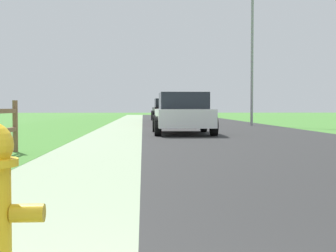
{
  "coord_description": "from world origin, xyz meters",
  "views": [
    {
      "loc": [
        0.03,
        -0.99,
        0.97
      ],
      "look_at": [
        0.46,
        7.17,
        0.65
      ],
      "focal_mm": 51.01,
      "sensor_mm": 36.0,
      "label": 1
    }
  ],
  "objects_px": {
    "parked_car_black": "(166,110)",
    "parked_suv_white": "(183,113)",
    "parked_car_red": "(176,112)",
    "street_lamp": "(254,48)"
  },
  "relations": [
    {
      "from": "parked_suv_white",
      "to": "parked_car_black",
      "type": "bearing_deg",
      "value": 89.22
    },
    {
      "from": "parked_suv_white",
      "to": "street_lamp",
      "type": "height_order",
      "value": "street_lamp"
    },
    {
      "from": "parked_suv_white",
      "to": "parked_car_black",
      "type": "distance_m",
      "value": 16.96
    },
    {
      "from": "parked_car_black",
      "to": "parked_suv_white",
      "type": "bearing_deg",
      "value": -90.78
    },
    {
      "from": "parked_suv_white",
      "to": "parked_car_red",
      "type": "relative_size",
      "value": 0.91
    },
    {
      "from": "parked_suv_white",
      "to": "parked_car_black",
      "type": "xyz_separation_m",
      "value": [
        0.23,
        16.95,
        0.05
      ]
    },
    {
      "from": "parked_suv_white",
      "to": "parked_car_red",
      "type": "xyz_separation_m",
      "value": [
        0.35,
        8.45,
        -0.02
      ]
    },
    {
      "from": "street_lamp",
      "to": "parked_suv_white",
      "type": "bearing_deg",
      "value": -120.06
    },
    {
      "from": "parked_suv_white",
      "to": "street_lamp",
      "type": "xyz_separation_m",
      "value": [
        4.41,
        7.62,
        3.35
      ]
    },
    {
      "from": "parked_suv_white",
      "to": "parked_car_red",
      "type": "distance_m",
      "value": 8.46
    }
  ]
}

